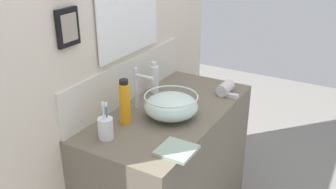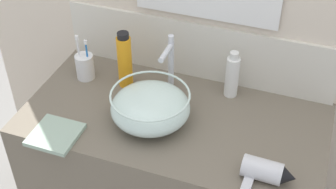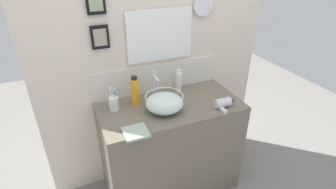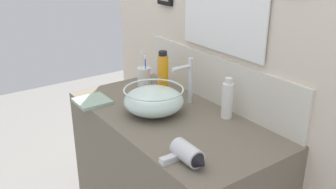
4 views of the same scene
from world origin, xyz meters
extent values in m
cube|color=beige|center=(0.00, 0.31, 1.16)|extent=(1.95, 0.06, 2.32)
cube|color=beige|center=(0.00, 0.27, 0.97)|extent=(1.09, 0.02, 0.24)
ellipsoid|color=silver|center=(-0.07, -0.05, 0.91)|extent=(0.29, 0.29, 0.12)
torus|color=silver|center=(-0.07, -0.05, 0.97)|extent=(0.28, 0.28, 0.01)
torus|color=#B2B7BC|center=(-0.07, -0.05, 0.85)|extent=(0.11, 0.11, 0.01)
cylinder|color=silver|center=(-0.07, 0.17, 0.95)|extent=(0.02, 0.02, 0.20)
cylinder|color=silver|center=(-0.07, 0.12, 1.04)|extent=(0.02, 0.11, 0.02)
cylinder|color=silver|center=(-0.07, 0.17, 1.07)|extent=(0.02, 0.02, 0.03)
cylinder|color=silver|center=(0.36, -0.18, 0.89)|extent=(0.13, 0.08, 0.07)
cone|color=black|center=(0.44, -0.18, 0.89)|extent=(0.05, 0.06, 0.06)
cube|color=silver|center=(0.32, -0.23, 0.86)|extent=(0.03, 0.09, 0.02)
cylinder|color=white|center=(-0.42, 0.11, 0.90)|extent=(0.07, 0.07, 0.10)
cylinder|color=blue|center=(-0.40, 0.11, 0.93)|extent=(0.01, 0.01, 0.16)
cube|color=white|center=(-0.40, 0.11, 1.02)|extent=(0.01, 0.01, 0.02)
cylinder|color=white|center=(-0.43, 0.11, 0.94)|extent=(0.01, 0.01, 0.17)
cube|color=white|center=(-0.43, 0.11, 1.04)|extent=(0.01, 0.01, 0.02)
cylinder|color=white|center=(0.16, 0.20, 0.93)|extent=(0.05, 0.05, 0.17)
cylinder|color=silver|center=(0.16, 0.20, 1.03)|extent=(0.03, 0.03, 0.03)
cylinder|color=orange|center=(-0.24, 0.12, 0.96)|extent=(0.06, 0.06, 0.21)
cylinder|color=black|center=(-0.24, 0.12, 1.08)|extent=(0.04, 0.04, 0.02)
cube|color=#99B29E|center=(-0.35, -0.24, 0.86)|extent=(0.16, 0.16, 0.02)
camera|label=1|loc=(-1.61, -0.91, 1.76)|focal=40.00mm
camera|label=2|loc=(0.42, -1.22, 1.98)|focal=50.00mm
camera|label=3|loc=(-0.71, -1.60, 1.91)|focal=28.00mm
camera|label=4|loc=(1.29, -0.93, 1.60)|focal=40.00mm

